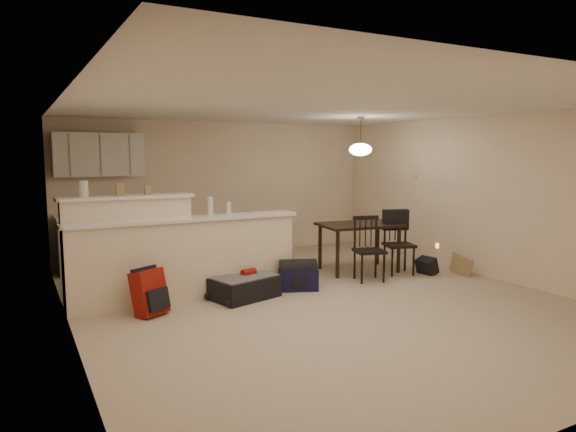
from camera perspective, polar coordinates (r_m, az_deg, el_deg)
room at (r=6.60m, az=3.65°, el=1.12°), size 7.00×7.02×2.50m
breakfast_bar at (r=6.90m, az=-13.39°, el=-4.19°), size 3.08×0.58×1.39m
upper_cabinets at (r=8.98m, az=-20.28°, el=6.42°), size 1.40×0.34×0.70m
kitchen_counter at (r=9.00m, az=-18.51°, el=-2.79°), size 1.80×0.60×0.90m
thermostat at (r=9.62m, az=13.94°, el=4.27°), size 0.02×0.12×0.12m
jar at (r=6.74m, az=-21.73°, el=2.81°), size 0.10×0.10×0.20m
cereal_box at (r=6.81m, az=-18.17°, el=2.83°), size 0.10×0.07×0.16m
small_box at (r=6.88m, az=-15.31°, el=2.80°), size 0.08×0.06×0.12m
bottle_a at (r=6.90m, az=-8.61°, el=1.07°), size 0.07×0.07×0.26m
bottle_b at (r=7.00m, az=-6.61°, el=0.85°), size 0.06×0.06×0.18m
dining_table at (r=8.44m, az=7.90°, el=-1.47°), size 1.36×1.01×0.79m
pendant_lamp at (r=8.35m, az=8.06°, el=7.38°), size 0.36×0.36×0.62m
dining_chair_near at (r=7.84m, az=9.02°, el=-3.66°), size 0.52×0.51×0.97m
dining_chair_far at (r=8.36m, az=12.25°, el=-2.97°), size 0.54×0.53×1.00m
suitcase at (r=6.93m, az=-4.83°, el=-7.93°), size 0.96×0.75×0.29m
red_backpack at (r=6.39m, az=-15.16°, el=-8.22°), size 0.43×0.37×0.54m
navy_duffel at (r=7.31m, az=1.12°, el=-7.04°), size 0.62×0.49×0.30m
black_daypack at (r=8.53m, az=15.17°, el=-5.41°), size 0.24×0.32×0.26m
cardboard_sheet at (r=8.60m, az=18.66°, el=-5.25°), size 0.03×0.41×0.31m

